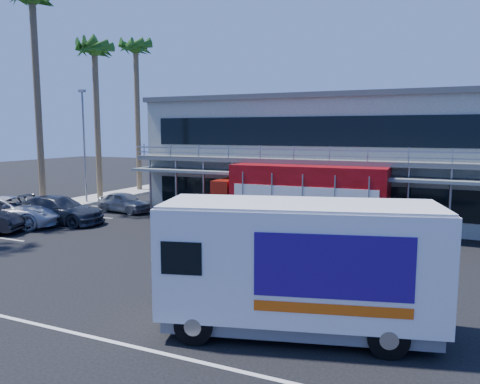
% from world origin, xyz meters
% --- Properties ---
extents(ground, '(120.00, 120.00, 0.00)m').
position_xyz_m(ground, '(0.00, 0.00, 0.00)').
color(ground, black).
rests_on(ground, ground).
extents(building, '(22.40, 12.00, 7.30)m').
position_xyz_m(building, '(3.00, 14.94, 3.66)').
color(building, gray).
rests_on(building, ground).
extents(curb_strip, '(3.00, 32.00, 0.16)m').
position_xyz_m(curb_strip, '(-15.00, 6.00, 0.08)').
color(curb_strip, '#A5A399').
rests_on(curb_strip, ground).
extents(palm_d, '(2.80, 2.80, 14.75)m').
position_xyz_m(palm_d, '(-15.20, 8.00, 12.80)').
color(palm_d, brown).
rests_on(palm_d, ground).
extents(palm_e, '(2.80, 2.80, 12.25)m').
position_xyz_m(palm_e, '(-14.70, 13.00, 10.57)').
color(palm_e, brown).
rests_on(palm_e, ground).
extents(palm_f, '(2.80, 2.80, 13.25)m').
position_xyz_m(palm_f, '(-15.10, 18.50, 11.47)').
color(palm_f, brown).
rests_on(palm_f, ground).
extents(light_pole_far, '(0.50, 0.25, 8.09)m').
position_xyz_m(light_pole_far, '(-14.20, 11.00, 4.50)').
color(light_pole_far, gray).
rests_on(light_pole_far, ground).
extents(red_truck, '(10.39, 2.81, 3.47)m').
position_xyz_m(red_truck, '(2.29, 8.48, 1.91)').
color(red_truck, maroon).
rests_on(red_truck, ground).
extents(white_van, '(7.42, 4.20, 3.43)m').
position_xyz_m(white_van, '(6.22, -3.56, 1.82)').
color(white_van, white).
rests_on(white_van, ground).
extents(parked_car_c, '(6.57, 4.78, 1.66)m').
position_xyz_m(parked_car_c, '(-12.35, 2.98, 0.83)').
color(parked_car_c, silver).
rests_on(parked_car_c, ground).
extents(parked_car_d, '(5.62, 2.88, 1.56)m').
position_xyz_m(parked_car_d, '(-10.51, 4.72, 0.78)').
color(parked_car_d, '#282D36').
rests_on(parked_car_d, ground).
extents(parked_car_e, '(4.06, 2.16, 1.32)m').
position_xyz_m(parked_car_e, '(-9.50, 9.31, 0.66)').
color(parked_car_e, gray).
rests_on(parked_car_e, ground).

